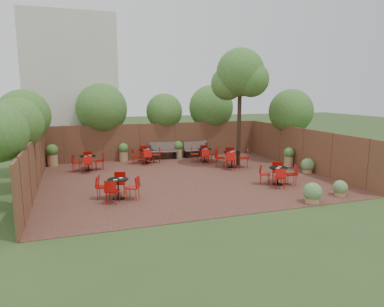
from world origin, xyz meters
name	(u,v)px	position (x,y,z in m)	size (l,w,h in m)	color
ground	(186,178)	(0.00, 0.00, 0.00)	(80.00, 80.00, 0.00)	#354F23
courtyard_paving	(186,178)	(0.00, 0.00, 0.01)	(12.00, 10.00, 0.02)	#311A14
fence_back	(159,141)	(0.00, 5.00, 1.00)	(12.00, 0.08, 2.00)	#4F2C1D
fence_left	(35,165)	(-6.00, 0.00, 1.00)	(0.08, 10.00, 2.00)	#4F2C1D
fence_right	(303,149)	(6.00, 0.00, 1.00)	(0.08, 10.00, 2.00)	#4F2C1D
neighbour_building	(72,87)	(-4.50, 8.00, 4.00)	(5.00, 4.00, 8.00)	beige
overhang_foliage	(148,112)	(-0.82, 3.76, 2.73)	(15.54, 10.55, 2.76)	#386A22
courtyard_tree	(240,77)	(3.35, 1.67, 4.48)	(2.59, 2.49, 5.84)	black
park_bench_left	(163,150)	(0.15, 4.63, 0.51)	(1.58, 0.69, 0.95)	brown
park_bench_right	(196,149)	(2.13, 4.62, 0.48)	(1.49, 0.57, 0.90)	brown
bistro_tables	(181,163)	(0.14, 1.15, 0.45)	(8.66, 7.55, 0.92)	black
planters	(147,153)	(-0.94, 3.77, 0.57)	(11.85, 4.61, 1.12)	#A07B50
low_shrubs	(316,180)	(4.37, -3.12, 0.34)	(3.29, 4.45, 0.69)	#A07B50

